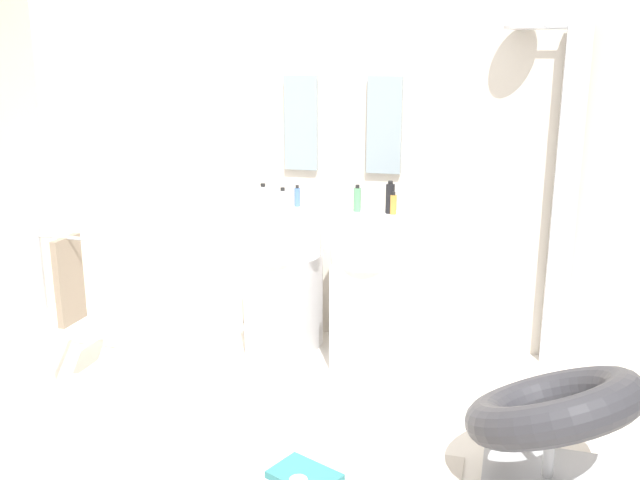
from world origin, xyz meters
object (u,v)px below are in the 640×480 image
(towel_rack, at_px, (65,284))
(soap_bottle_black, at_px, (390,198))
(pedestal_sink_left, at_px, (284,277))
(pedestal_sink_right, at_px, (369,285))
(soap_bottle_green, at_px, (357,199))
(magazine_teal, at_px, (305,476))
(soap_bottle_blue, at_px, (297,197))
(soap_bottle_clear, at_px, (283,202))
(shower_column, at_px, (563,194))
(soap_bottle_white, at_px, (263,199))
(lounge_chair, at_px, (552,417))
(soap_bottle_amber, at_px, (393,204))

(towel_rack, xyz_separation_m, soap_bottle_black, (1.68, 0.91, 0.41))
(soap_bottle_black, bearing_deg, pedestal_sink_left, -171.10)
(pedestal_sink_right, bearing_deg, soap_bottle_green, 137.36)
(magazine_teal, relative_size, soap_bottle_blue, 2.18)
(soap_bottle_clear, bearing_deg, towel_rack, -146.71)
(shower_column, bearing_deg, magazine_teal, -123.39)
(soap_bottle_clear, distance_m, soap_bottle_white, 0.15)
(shower_column, xyz_separation_m, lounge_chair, (-0.05, -1.41, -0.73))
(shower_column, distance_m, soap_bottle_clear, 1.68)
(pedestal_sink_right, bearing_deg, soap_bottle_black, 46.15)
(magazine_teal, bearing_deg, soap_bottle_amber, 107.68)
(pedestal_sink_left, relative_size, soap_bottle_clear, 6.32)
(shower_column, bearing_deg, soap_bottle_green, -169.45)
(magazine_teal, height_order, soap_bottle_black, soap_bottle_black)
(pedestal_sink_right, distance_m, magazine_teal, 1.43)
(towel_rack, bearing_deg, soap_bottle_amber, 27.64)
(shower_column, height_order, soap_bottle_black, shower_column)
(pedestal_sink_right, relative_size, soap_bottle_amber, 7.58)
(lounge_chair, height_order, soap_bottle_amber, soap_bottle_amber)
(towel_rack, distance_m, soap_bottle_green, 1.78)
(towel_rack, bearing_deg, pedestal_sink_right, 27.19)
(towel_rack, distance_m, soap_bottle_white, 1.25)
(pedestal_sink_right, relative_size, soap_bottle_black, 5.25)
(lounge_chair, xyz_separation_m, soap_bottle_white, (-1.71, 1.03, 0.68))
(soap_bottle_amber, distance_m, soap_bottle_green, 0.23)
(lounge_chair, height_order, soap_bottle_clear, soap_bottle_clear)
(shower_column, relative_size, lounge_chair, 1.89)
(pedestal_sink_right, xyz_separation_m, lounge_chair, (1.05, -1.09, -0.16))
(magazine_teal, bearing_deg, pedestal_sink_left, 134.91)
(shower_column, relative_size, magazine_teal, 6.84)
(pedestal_sink_right, bearing_deg, soap_bottle_amber, 33.14)
(soap_bottle_amber, bearing_deg, magazine_teal, -94.91)
(pedestal_sink_left, bearing_deg, soap_bottle_black, 8.90)
(soap_bottle_white, xyz_separation_m, soap_bottle_green, (0.56, 0.16, -0.00))
(towel_rack, height_order, magazine_teal, towel_rack)
(pedestal_sink_right, bearing_deg, pedestal_sink_left, 180.00)
(pedestal_sink_right, bearing_deg, lounge_chair, -46.10)
(pedestal_sink_left, bearing_deg, soap_bottle_blue, 71.76)
(shower_column, bearing_deg, pedestal_sink_right, -163.74)
(lounge_chair, height_order, towel_rack, towel_rack)
(pedestal_sink_right, distance_m, lounge_chair, 1.52)
(pedestal_sink_right, relative_size, shower_column, 0.51)
(towel_rack, xyz_separation_m, soap_bottle_green, (1.48, 0.91, 0.39))
(pedestal_sink_left, distance_m, soap_bottle_green, 0.69)
(soap_bottle_blue, bearing_deg, soap_bottle_green, -6.12)
(soap_bottle_amber, height_order, soap_bottle_blue, same)
(magazine_teal, xyz_separation_m, soap_bottle_blue, (-0.51, 1.49, 0.98))
(lounge_chair, height_order, soap_bottle_blue, soap_bottle_blue)
(soap_bottle_clear, relative_size, soap_bottle_white, 0.95)
(soap_bottle_black, bearing_deg, soap_bottle_white, -167.58)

